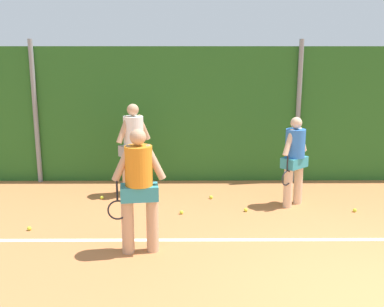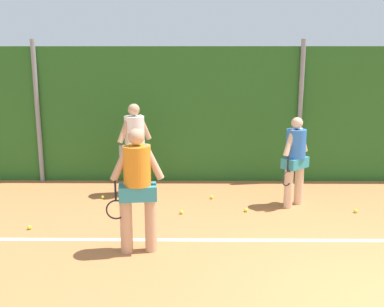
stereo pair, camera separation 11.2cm
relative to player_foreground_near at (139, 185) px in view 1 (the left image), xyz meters
name	(u,v)px [view 1 (the left image)]	position (x,y,z in m)	size (l,w,h in m)	color
ground_plane	(351,250)	(3.01, 0.04, -0.99)	(29.72, 29.72, 0.00)	#C67542
hedge_fence_backdrop	(296,115)	(3.01, 3.76, 0.46)	(19.32, 0.25, 2.88)	#286023
fence_post_left	(35,113)	(-2.57, 3.58, 0.53)	(0.10, 0.10, 3.03)	gray
fence_post_center	(298,112)	(3.01, 3.58, 0.53)	(0.10, 0.10, 3.03)	gray
court_baseline_paint	(343,240)	(3.01, 0.39, -0.98)	(14.12, 0.10, 0.01)	white
player_foreground_near	(139,185)	(0.00, 0.00, 0.00)	(0.80, 0.38, 1.76)	tan
player_midcourt	(294,157)	(2.59, 1.98, -0.07)	(0.56, 0.60, 1.64)	beige
player_backcourt_far	(134,144)	(-0.39, 2.65, 0.03)	(0.62, 0.57, 1.80)	tan
tennis_ball_0	(246,210)	(1.69, 1.64, -0.95)	(0.07, 0.07, 0.07)	#CCDB33
tennis_ball_1	(181,212)	(0.55, 1.52, -0.95)	(0.07, 0.07, 0.07)	#CCDB33
tennis_ball_2	(355,210)	(3.62, 1.61, -0.95)	(0.07, 0.07, 0.07)	#CCDB33
tennis_ball_3	(102,198)	(-0.99, 2.35, -0.95)	(0.07, 0.07, 0.07)	#CCDB33
tennis_ball_4	(211,197)	(1.11, 2.36, -0.95)	(0.07, 0.07, 0.07)	#CCDB33
tennis_ball_5	(29,228)	(-1.85, 0.79, -0.95)	(0.07, 0.07, 0.07)	#CCDB33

